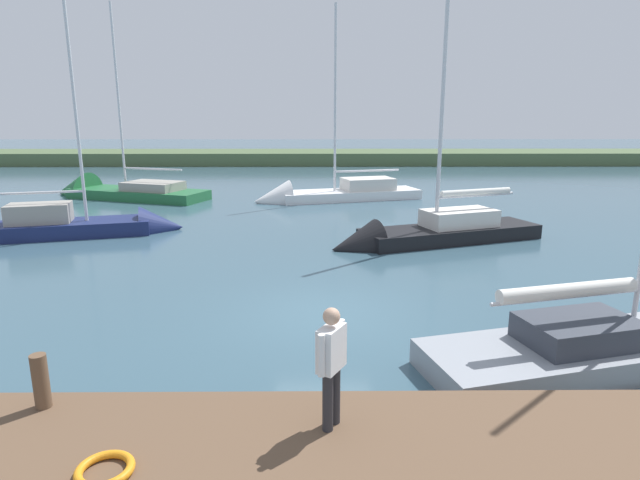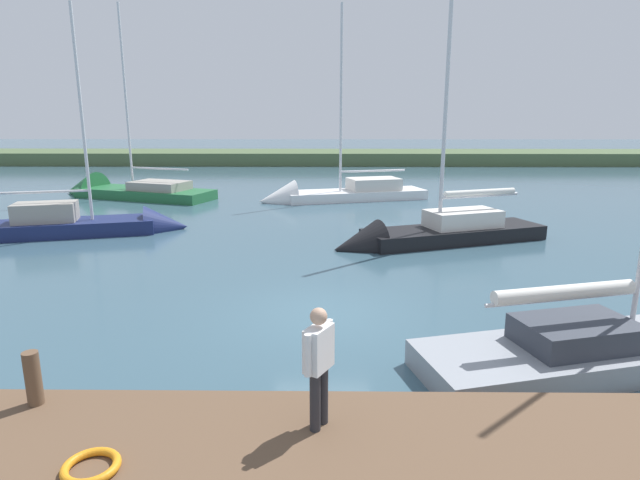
{
  "view_description": "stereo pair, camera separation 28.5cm",
  "coord_description": "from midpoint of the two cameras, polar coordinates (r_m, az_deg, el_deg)",
  "views": [
    {
      "loc": [
        0.2,
        11.63,
        4.56
      ],
      "look_at": [
        0.07,
        -2.14,
        1.29
      ],
      "focal_mm": 29.15,
      "sensor_mm": 36.0,
      "label": 1
    },
    {
      "loc": [
        -0.09,
        11.63,
        4.56
      ],
      "look_at": [
        0.07,
        -2.14,
        1.29
      ],
      "focal_mm": 29.15,
      "sensor_mm": 36.0,
      "label": 2
    }
  ],
  "objects": [
    {
      "name": "sailboat_inner_slip",
      "position": [
        19.61,
        11.0,
        0.27
      ],
      "size": [
        8.46,
        4.61,
        10.47
      ],
      "rotation": [
        0.0,
        0.0,
        0.34
      ],
      "color": "black",
      "rests_on": "ground_plane"
    },
    {
      "name": "mooring_post_near",
      "position": [
        8.41,
        -29.2,
        -13.38
      ],
      "size": [
        0.22,
        0.22,
        0.78
      ],
      "primitive_type": "cylinder",
      "color": "brown",
      "rests_on": "dock_pier"
    },
    {
      "name": "person_on_dock",
      "position": [
        6.74,
        0.04,
        -13.05
      ],
      "size": [
        0.41,
        0.56,
        1.64
      ],
      "rotation": [
        0.0,
        0.0,
        2.63
      ],
      "color": "#28282D",
      "rests_on": "dock_pier"
    },
    {
      "name": "dock_pier",
      "position": [
        7.06,
        0.03,
        -23.64
      ],
      "size": [
        26.58,
        2.56,
        0.63
      ],
      "primitive_type": "cube",
      "color": "brown",
      "rests_on": "ground_plane"
    },
    {
      "name": "sailboat_outer_mooring",
      "position": [
        22.64,
        -24.12,
        1.1
      ],
      "size": [
        8.03,
        3.88,
        9.52
      ],
      "rotation": [
        0.0,
        0.0,
        3.41
      ],
      "color": "navy",
      "rests_on": "ground_plane"
    },
    {
      "name": "ground_plane",
      "position": [
        12.49,
        -0.23,
        -8.07
      ],
      "size": [
        200.0,
        200.0,
        0.0
      ],
      "primitive_type": "plane",
      "color": "#385666"
    },
    {
      "name": "sailboat_far_left",
      "position": [
        29.16,
        0.35,
        4.82
      ],
      "size": [
        9.7,
        4.67,
        11.33
      ],
      "rotation": [
        0.0,
        0.0,
        0.27
      ],
      "color": "white",
      "rests_on": "ground_plane"
    },
    {
      "name": "life_ring_buoy",
      "position": [
        6.91,
        -23.73,
        -22.1
      ],
      "size": [
        0.66,
        0.66,
        0.1
      ],
      "primitive_type": "torus",
      "color": "orange",
      "rests_on": "dock_pier"
    },
    {
      "name": "sailboat_mid_channel",
      "position": [
        32.73,
        -22.08,
        4.7
      ],
      "size": [
        10.12,
        5.73,
        11.72
      ],
      "rotation": [
        0.0,
        0.0,
        -0.35
      ],
      "color": "#236638",
      "rests_on": "ground_plane"
    },
    {
      "name": "far_shoreline",
      "position": [
        53.5,
        -0.46,
        8.46
      ],
      "size": [
        180.0,
        8.0,
        2.4
      ],
      "primitive_type": "cube",
      "color": "#4C603D",
      "rests_on": "ground_plane"
    }
  ]
}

